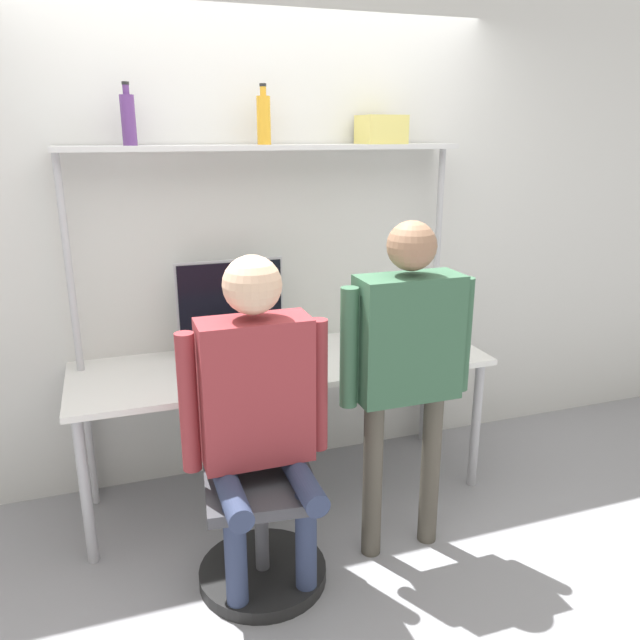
{
  "coord_description": "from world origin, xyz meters",
  "views": [
    {
      "loc": [
        -0.81,
        -2.56,
        1.9
      ],
      "look_at": [
        0.04,
        -0.09,
        1.11
      ],
      "focal_mm": 35.0,
      "sensor_mm": 36.0,
      "label": 1
    }
  ],
  "objects_px": {
    "laptop": "(235,359)",
    "person_seated": "(258,399)",
    "bottle_amber": "(264,119)",
    "storage_box": "(381,130)",
    "bottle_purple": "(128,119)",
    "person_standing": "(407,351)",
    "monitor": "(231,301)",
    "cell_phone": "(291,370)",
    "office_chair": "(260,516)"
  },
  "relations": [
    {
      "from": "bottle_amber",
      "to": "storage_box",
      "type": "relative_size",
      "value": 1.29
    },
    {
      "from": "monitor",
      "to": "person_standing",
      "type": "height_order",
      "value": "person_standing"
    },
    {
      "from": "bottle_purple",
      "to": "storage_box",
      "type": "relative_size",
      "value": 1.27
    },
    {
      "from": "office_chair",
      "to": "bottle_amber",
      "type": "distance_m",
      "value": 1.88
    },
    {
      "from": "monitor",
      "to": "person_seated",
      "type": "xyz_separation_m",
      "value": [
        -0.07,
        -0.85,
        -0.19
      ]
    },
    {
      "from": "storage_box",
      "to": "laptop",
      "type": "bearing_deg",
      "value": -162.76
    },
    {
      "from": "monitor",
      "to": "cell_phone",
      "type": "height_order",
      "value": "monitor"
    },
    {
      "from": "bottle_purple",
      "to": "storage_box",
      "type": "bearing_deg",
      "value": 0.0
    },
    {
      "from": "office_chair",
      "to": "bottle_amber",
      "type": "xyz_separation_m",
      "value": [
        0.27,
        0.83,
        1.67
      ]
    },
    {
      "from": "person_seated",
      "to": "person_standing",
      "type": "height_order",
      "value": "person_standing"
    },
    {
      "from": "monitor",
      "to": "office_chair",
      "type": "bearing_deg",
      "value": -94.42
    },
    {
      "from": "person_seated",
      "to": "bottle_purple",
      "type": "height_order",
      "value": "bottle_purple"
    },
    {
      "from": "monitor",
      "to": "bottle_amber",
      "type": "bearing_deg",
      "value": 4.43
    },
    {
      "from": "laptop",
      "to": "bottle_amber",
      "type": "relative_size",
      "value": 1.14
    },
    {
      "from": "storage_box",
      "to": "cell_phone",
      "type": "bearing_deg",
      "value": -150.16
    },
    {
      "from": "monitor",
      "to": "person_seated",
      "type": "height_order",
      "value": "person_seated"
    },
    {
      "from": "laptop",
      "to": "bottle_purple",
      "type": "relative_size",
      "value": 1.17
    },
    {
      "from": "laptop",
      "to": "person_seated",
      "type": "distance_m",
      "value": 0.6
    },
    {
      "from": "monitor",
      "to": "office_chair",
      "type": "relative_size",
      "value": 0.6
    },
    {
      "from": "office_chair",
      "to": "person_seated",
      "type": "bearing_deg",
      "value": -96.52
    },
    {
      "from": "laptop",
      "to": "bottle_amber",
      "type": "bearing_deg",
      "value": 48.23
    },
    {
      "from": "laptop",
      "to": "person_standing",
      "type": "height_order",
      "value": "person_standing"
    },
    {
      "from": "monitor",
      "to": "office_chair",
      "type": "height_order",
      "value": "monitor"
    },
    {
      "from": "laptop",
      "to": "monitor",
      "type": "bearing_deg",
      "value": 81.75
    },
    {
      "from": "cell_phone",
      "to": "person_standing",
      "type": "height_order",
      "value": "person_standing"
    },
    {
      "from": "person_seated",
      "to": "person_standing",
      "type": "distance_m",
      "value": 0.68
    },
    {
      "from": "cell_phone",
      "to": "bottle_amber",
      "type": "xyz_separation_m",
      "value": [
        -0.02,
        0.35,
        1.2
      ]
    },
    {
      "from": "cell_phone",
      "to": "office_chair",
      "type": "distance_m",
      "value": 0.73
    },
    {
      "from": "cell_phone",
      "to": "storage_box",
      "type": "bearing_deg",
      "value": 29.84
    },
    {
      "from": "cell_phone",
      "to": "monitor",
      "type": "bearing_deg",
      "value": 123.82
    },
    {
      "from": "bottle_amber",
      "to": "storage_box",
      "type": "height_order",
      "value": "bottle_amber"
    },
    {
      "from": "person_seated",
      "to": "bottle_amber",
      "type": "relative_size",
      "value": 5.06
    },
    {
      "from": "monitor",
      "to": "office_chair",
      "type": "distance_m",
      "value": 1.11
    },
    {
      "from": "monitor",
      "to": "laptop",
      "type": "distance_m",
      "value": 0.34
    },
    {
      "from": "bottle_amber",
      "to": "storage_box",
      "type": "bearing_deg",
      "value": 0.0
    },
    {
      "from": "bottle_amber",
      "to": "person_standing",
      "type": "bearing_deg",
      "value": -64.89
    },
    {
      "from": "monitor",
      "to": "bottle_amber",
      "type": "xyz_separation_m",
      "value": [
        0.21,
        0.02,
        0.91
      ]
    },
    {
      "from": "monitor",
      "to": "person_seated",
      "type": "distance_m",
      "value": 0.88
    },
    {
      "from": "person_seated",
      "to": "bottle_amber",
      "type": "height_order",
      "value": "bottle_amber"
    },
    {
      "from": "monitor",
      "to": "person_standing",
      "type": "relative_size",
      "value": 0.36
    },
    {
      "from": "person_standing",
      "to": "bottle_amber",
      "type": "height_order",
      "value": "bottle_amber"
    },
    {
      "from": "person_seated",
      "to": "storage_box",
      "type": "relative_size",
      "value": 6.55
    },
    {
      "from": "person_standing",
      "to": "cell_phone",
      "type": "bearing_deg",
      "value": 127.23
    },
    {
      "from": "monitor",
      "to": "person_standing",
      "type": "bearing_deg",
      "value": -54.1
    },
    {
      "from": "office_chair",
      "to": "person_standing",
      "type": "xyz_separation_m",
      "value": [
        0.67,
        -0.03,
        0.7
      ]
    },
    {
      "from": "bottle_amber",
      "to": "storage_box",
      "type": "xyz_separation_m",
      "value": [
        0.63,
        0.0,
        -0.05
      ]
    },
    {
      "from": "laptop",
      "to": "person_seated",
      "type": "xyz_separation_m",
      "value": [
        -0.03,
        -0.6,
        0.04
      ]
    },
    {
      "from": "laptop",
      "to": "cell_phone",
      "type": "bearing_deg",
      "value": -16.99
    },
    {
      "from": "monitor",
      "to": "laptop",
      "type": "bearing_deg",
      "value": -98.25
    },
    {
      "from": "monitor",
      "to": "bottle_amber",
      "type": "relative_size",
      "value": 1.96
    }
  ]
}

